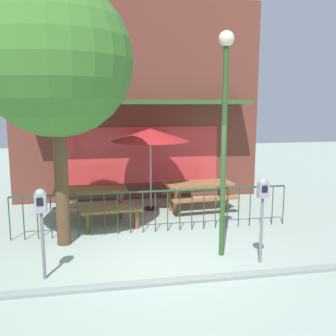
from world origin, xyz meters
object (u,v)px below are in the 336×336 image
Objects in this scene: street_tree at (56,61)px; patio_bench at (112,215)px; parking_meter_far at (263,198)px; parking_meter_near at (41,210)px; picnic_table_right at (199,188)px; picnic_table_left at (91,195)px; patio_umbrella at (150,135)px; street_lamp at (225,114)px.

patio_bench is at bearing 36.85° from street_tree.
street_tree reaches higher than parking_meter_far.
parking_meter_near is 0.29× the size of street_tree.
picnic_table_right is 1.20× the size of parking_meter_far.
parking_meter_near reaches higher than picnic_table_left.
street_lamp is at bearing -75.72° from patio_umbrella.
patio_umbrella is at bearing 104.28° from street_lamp.
street_lamp is at bearing 7.73° from parking_meter_near.
picnic_table_left reaches higher than patio_bench.
street_tree is (-2.15, -2.29, 1.65)m from patio_umbrella.
street_lamp is at bearing -21.05° from street_tree.
picnic_table_right is 1.24× the size of parking_meter_near.
picnic_table_left and picnic_table_right have the same top height.
patio_umbrella reaches higher than patio_bench.
parking_meter_near is 3.82m from parking_meter_far.
street_tree reaches higher than patio_umbrella.
picnic_table_right is at bearing 44.72° from parking_meter_near.
parking_meter_near is at bearing -117.32° from patio_bench.
patio_umbrella is at bearing 165.90° from picnic_table_right.
patio_bench is at bearing -153.22° from picnic_table_right.
parking_meter_near reaches higher than picnic_table_right.
patio_bench is at bearing -62.83° from picnic_table_left.
patio_umbrella is at bearing 110.55° from parking_meter_far.
parking_meter_near is at bearing -135.28° from picnic_table_right.
picnic_table_left is 0.44× the size of street_lamp.
parking_meter_far is (3.08, -3.36, 0.61)m from picnic_table_left.
parking_meter_near is (-1.23, -2.38, 0.84)m from patio_bench.
parking_meter_near is at bearing -97.06° from street_tree.
picnic_table_right is 2.69m from patio_bench.
patio_umbrella is 1.57× the size of patio_bench.
patio_bench is 0.92× the size of parking_meter_near.
picnic_table_left is 1.20× the size of parking_meter_near.
street_tree is at bearing 155.72° from parking_meter_far.
picnic_table_left is at bearing 77.48° from parking_meter_near.
patio_bench is 3.64m from parking_meter_far.
patio_umbrella is 3.63m from street_lamp.
street_lamp is at bearing -97.01° from picnic_table_right.
street_tree is (-0.54, -1.72, 3.09)m from picnic_table_left.
picnic_table_left is at bearing 132.56° from parking_meter_far.
parking_meter_far is at bearing -69.45° from patio_umbrella.
picnic_table_left is 1.16× the size of parking_meter_far.
picnic_table_left is at bearing 72.58° from street_tree.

